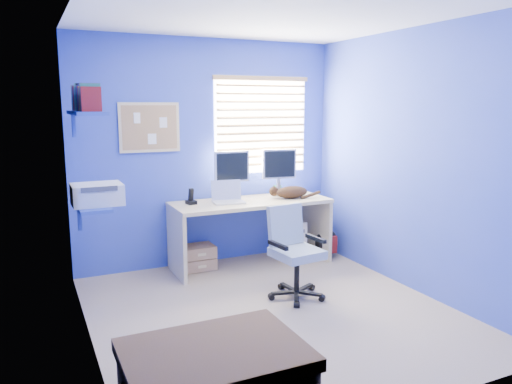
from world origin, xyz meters
name	(u,v)px	position (x,y,z in m)	size (l,w,h in m)	color
floor	(272,312)	(0.00, 0.00, 0.00)	(3.00, 3.20, 0.00)	tan
ceiling	(274,13)	(0.00, 0.00, 2.50)	(3.00, 3.20, 0.00)	white
wall_back	(208,153)	(0.00, 1.60, 1.25)	(3.00, 0.01, 2.50)	#4256CD
wall_front	(405,205)	(0.00, -1.60, 1.25)	(3.00, 0.01, 2.50)	#4256CD
wall_left	(83,182)	(-1.50, 0.00, 1.25)	(0.01, 3.20, 2.50)	#4256CD
wall_right	(412,162)	(1.50, 0.00, 1.25)	(0.01, 3.20, 2.50)	#4256CD
desk	(251,233)	(0.37, 1.26, 0.37)	(1.75, 0.65, 0.74)	tan
laptop	(229,193)	(0.10, 1.24, 0.85)	(0.33, 0.26, 0.22)	silver
monitor_left	(231,175)	(0.20, 1.42, 1.01)	(0.40, 0.12, 0.54)	silver
monitor_right	(279,172)	(0.80, 1.42, 1.01)	(0.40, 0.12, 0.54)	silver
phone	(191,196)	(-0.29, 1.34, 0.82)	(0.09, 0.11, 0.17)	black
mug	(277,190)	(0.82, 1.50, 0.79)	(0.10, 0.09, 0.10)	#23755C
cd_spindle	(294,192)	(0.98, 1.37, 0.78)	(0.13, 0.13, 0.07)	silver
cat	(292,192)	(0.85, 1.19, 0.81)	(0.39, 0.20, 0.14)	black
tower_pc	(290,238)	(0.92, 1.35, 0.23)	(0.19, 0.44, 0.45)	beige
drawer_boxes	(198,257)	(-0.22, 1.37, 0.14)	(0.35, 0.28, 0.27)	tan
yellow_book	(288,252)	(0.78, 1.15, 0.12)	(0.03, 0.17, 0.24)	yellow
backpack	(326,243)	(1.31, 1.16, 0.17)	(0.29, 0.22, 0.34)	black
office_chair	(294,263)	(0.36, 0.24, 0.32)	(0.55, 0.55, 0.85)	black
window_blinds	(262,125)	(0.65, 1.57, 1.55)	(1.15, 0.05, 1.10)	white
corkboard	(150,127)	(-0.65, 1.58, 1.55)	(0.64, 0.02, 0.52)	tan
wall_shelves	(90,147)	(-1.35, 0.75, 1.43)	(0.42, 0.90, 1.05)	#2F46A8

